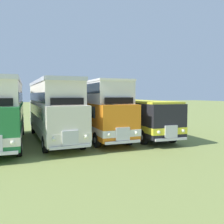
{
  "coord_description": "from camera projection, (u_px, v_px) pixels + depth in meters",
  "views": [
    {
      "loc": [
        -2.62,
        -18.27,
        3.48
      ],
      "look_at": [
        4.54,
        -0.42,
        2.08
      ],
      "focal_mm": 38.53,
      "sensor_mm": 36.0,
      "label": 1
    }
  ],
  "objects": [
    {
      "name": "rope_fence_line",
      "position": [
        39.0,
        117.0,
        29.94
      ],
      "size": [
        20.0,
        0.08,
        1.05
      ],
      "color": "#8C704C",
      "rests_on": "ground"
    },
    {
      "name": "bus_fourth_in_row",
      "position": [
        96.0,
        107.0,
        19.71
      ],
      "size": [
        2.79,
        11.16,
        4.49
      ],
      "color": "orange",
      "rests_on": "ground"
    },
    {
      "name": "bus_second_in_row",
      "position": [
        3.0,
        111.0,
        16.86
      ],
      "size": [
        3.01,
        11.33,
        4.52
      ],
      "color": "#237538",
      "rests_on": "ground"
    },
    {
      "name": "bus_third_in_row",
      "position": [
        53.0,
        109.0,
        18.44
      ],
      "size": [
        2.79,
        11.49,
        4.52
      ],
      "color": "silver",
      "rests_on": "ground"
    },
    {
      "name": "ground_plane",
      "position": [
        54.0,
        141.0,
        18.14
      ],
      "size": [
        200.0,
        200.0,
        0.0
      ],
      "primitive_type": "plane",
      "color": "olive"
    },
    {
      "name": "bus_fifth_in_row",
      "position": [
        135.0,
        114.0,
        20.79
      ],
      "size": [
        3.19,
        11.45,
        2.99
      ],
      "color": "black",
      "rests_on": "ground"
    }
  ]
}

